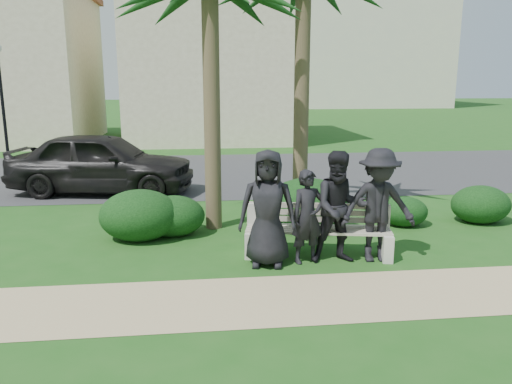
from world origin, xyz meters
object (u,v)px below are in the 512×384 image
(man_a, at_px, (268,208))
(car_a, at_px, (102,163))
(park_bench, at_px, (317,234))
(man_c, at_px, (340,208))
(man_d, at_px, (378,205))
(street_lamp, at_px, (0,80))
(man_b, at_px, (308,217))

(man_a, distance_m, car_a, 6.78)
(park_bench, bearing_deg, car_a, 140.49)
(man_c, bearing_deg, man_d, 0.99)
(man_c, bearing_deg, man_a, -177.67)
(man_d, bearing_deg, man_a, -176.52)
(man_c, relative_size, man_d, 0.98)
(street_lamp, height_order, man_c, street_lamp)
(street_lamp, xyz_separation_m, park_bench, (9.25, -12.16, -2.56))
(man_b, bearing_deg, man_a, 169.92)
(park_bench, height_order, car_a, car_a)
(man_d, relative_size, car_a, 0.39)
(park_bench, xyz_separation_m, man_a, (-0.89, -0.31, 0.55))
(park_bench, distance_m, man_c, 0.67)
(man_a, distance_m, man_d, 1.80)
(street_lamp, distance_m, man_d, 16.22)
(man_b, relative_size, man_d, 0.82)
(man_a, relative_size, car_a, 0.39)
(man_b, xyz_separation_m, man_d, (1.14, -0.04, 0.17))
(street_lamp, height_order, car_a, street_lamp)
(street_lamp, relative_size, man_d, 2.31)
(man_a, bearing_deg, car_a, 132.09)
(street_lamp, xyz_separation_m, car_a, (4.78, -6.72, -2.14))
(street_lamp, relative_size, car_a, 0.91)
(street_lamp, xyz_separation_m, man_a, (8.36, -12.48, -2.01))
(park_bench, height_order, man_d, man_d)
(street_lamp, height_order, man_b, street_lamp)
(park_bench, relative_size, car_a, 0.53)
(park_bench, xyz_separation_m, car_a, (-4.47, 5.45, 0.43))
(street_lamp, distance_m, man_a, 15.16)
(man_b, relative_size, car_a, 0.32)
(park_bench, relative_size, man_c, 1.38)
(man_a, xyz_separation_m, man_b, (0.65, 0.03, -0.17))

